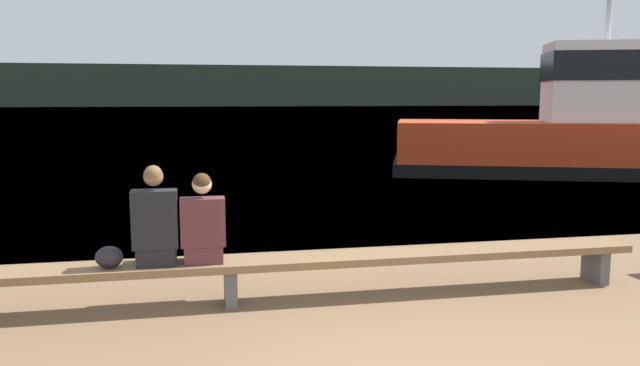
# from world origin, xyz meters

# --- Properties ---
(water_surface) EXTENTS (240.00, 240.00, 0.00)m
(water_surface) POSITION_xyz_m (0.00, 124.83, 0.00)
(water_surface) COLOR teal
(water_surface) RESTS_ON ground
(far_shoreline) EXTENTS (600.00, 12.00, 8.72)m
(far_shoreline) POSITION_xyz_m (0.00, 137.38, 4.36)
(far_shoreline) COLOR #2D3D2D
(far_shoreline) RESTS_ON ground
(bench_main) EXTENTS (8.91, 0.43, 0.46)m
(bench_main) POSITION_xyz_m (-1.12, 2.73, 0.39)
(bench_main) COLOR brown
(bench_main) RESTS_ON ground
(person_left) EXTENTS (0.44, 0.40, 1.00)m
(person_left) POSITION_xyz_m (-1.84, 2.74, 0.87)
(person_left) COLOR black
(person_left) RESTS_ON bench_main
(person_right) EXTENTS (0.44, 0.40, 0.91)m
(person_right) POSITION_xyz_m (-1.38, 2.74, 0.83)
(person_right) COLOR #56282D
(person_right) RESTS_ON bench_main
(shopping_bag) EXTENTS (0.26, 0.21, 0.21)m
(shopping_bag) POSITION_xyz_m (-2.29, 2.71, 0.57)
(shopping_bag) COLOR #232328
(shopping_bag) RESTS_ON bench_main
(tugboat_red) EXTENTS (11.12, 6.37, 6.81)m
(tugboat_red) POSITION_xyz_m (9.28, 11.55, 1.11)
(tugboat_red) COLOR red
(tugboat_red) RESTS_ON water_surface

